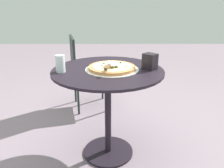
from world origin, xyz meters
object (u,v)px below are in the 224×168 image
patio_table (108,91)px  napkin_dispenser (150,61)px  drinking_cup (60,64)px  patio_chair_near (84,66)px  pizza_on_tray (112,68)px  pizza_server (110,66)px

patio_table → napkin_dispenser: (-0.31, -0.01, 0.23)m
drinking_cup → napkin_dispenser: drinking_cup is taller
patio_table → drinking_cup: bearing=10.0°
drinking_cup → patio_chair_near: 0.97m
pizza_on_tray → pizza_server: size_ratio=1.81×
patio_table → pizza_on_tray: pizza_on_tray is taller
pizza_on_tray → drinking_cup: (0.36, 0.06, 0.05)m
pizza_server → patio_chair_near: patio_chair_near is taller
pizza_on_tray → patio_chair_near: bearing=-70.4°
drinking_cup → patio_table: bearing=-170.0°
patio_table → drinking_cup: 0.41m
pizza_on_tray → pizza_server: (0.02, 0.07, 0.04)m
drinking_cup → patio_chair_near: size_ratio=0.14×
patio_table → drinking_cup: drinking_cup is taller
drinking_cup → napkin_dispenser: 0.64m
pizza_server → patio_chair_near: bearing=-72.7°
drinking_cup → napkin_dispenser: bearing=-173.9°
patio_chair_near → napkin_dispenser: bearing=124.3°
pizza_server → patio_chair_near: (0.29, -0.94, -0.28)m
pizza_server → drinking_cup: (0.34, -0.01, 0.01)m
pizza_server → pizza_on_tray: bearing=-103.5°
napkin_dispenser → patio_chair_near: 1.08m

